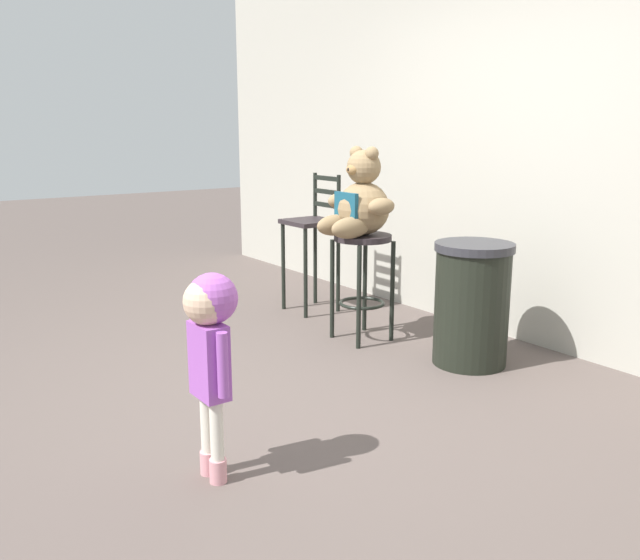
% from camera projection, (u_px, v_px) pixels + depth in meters
% --- Properties ---
extents(ground_plane, '(24.00, 24.00, 0.00)m').
position_uv_depth(ground_plane, '(284.00, 400.00, 3.66)').
color(ground_plane, '#5B4E49').
extents(building_wall, '(7.84, 0.30, 3.21)m').
position_uv_depth(building_wall, '(540.00, 106.00, 4.49)').
color(building_wall, '#B3AFA2').
rests_on(building_wall, ground_plane).
extents(bar_stool_with_teddy, '(0.40, 0.40, 0.75)m').
position_uv_depth(bar_stool_with_teddy, '(362.00, 265.00, 4.61)').
color(bar_stool_with_teddy, '#2A2326').
rests_on(bar_stool_with_teddy, ground_plane).
extents(teddy_bear, '(0.56, 0.50, 0.60)m').
position_uv_depth(teddy_bear, '(360.00, 203.00, 4.50)').
color(teddy_bear, '#8E734F').
rests_on(teddy_bear, bar_stool_with_teddy).
extents(child_walking, '(0.28, 0.23, 0.90)m').
position_uv_depth(child_walking, '(210.00, 332.00, 2.72)').
color(child_walking, pink).
rests_on(child_walking, ground_plane).
extents(trash_bin, '(0.49, 0.49, 0.78)m').
position_uv_depth(trash_bin, '(472.00, 304.00, 4.16)').
color(trash_bin, black).
rests_on(trash_bin, ground_plane).
extents(bar_chair_empty, '(0.38, 0.38, 1.11)m').
position_uv_depth(bar_chair_empty, '(313.00, 231.00, 5.35)').
color(bar_chair_empty, '#2A2326').
rests_on(bar_chair_empty, ground_plane).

